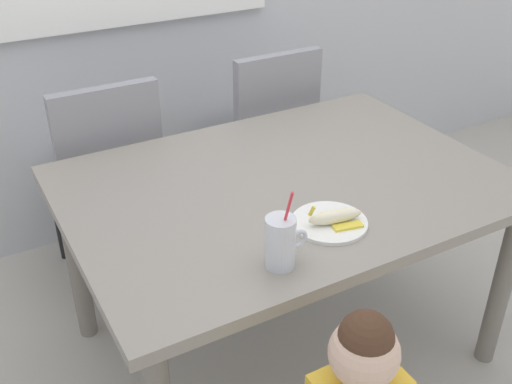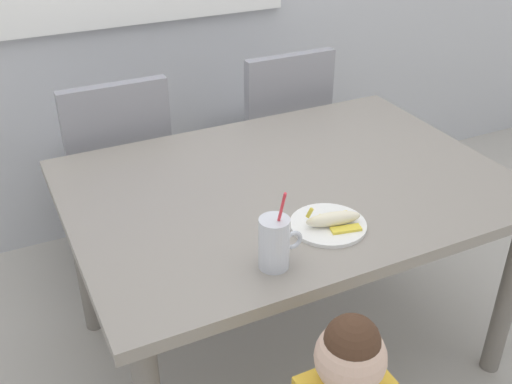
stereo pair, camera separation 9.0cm
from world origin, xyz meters
The scene contains 7 objects.
ground_plane centered at (0.00, 0.00, 0.00)m, with size 24.00×24.00×0.00m, color #B7B2A8.
dining_table centered at (0.00, 0.00, 0.66)m, with size 1.47×1.05×0.75m.
dining_chair_left centered at (-0.42, 0.73, 0.54)m, with size 0.44×0.45×0.96m.
dining_chair_right centered at (0.35, 0.75, 0.54)m, with size 0.44×0.45×0.96m.
milk_cup centered at (-0.26, -0.39, 0.82)m, with size 0.13×0.08×0.25m.
snack_plate centered at (-0.03, -0.29, 0.76)m, with size 0.23×0.23×0.01m, color white.
peeled_banana centered at (-0.02, -0.30, 0.78)m, with size 0.18×0.12×0.07m.
Camera 2 is at (-0.88, -1.55, 1.76)m, focal length 42.41 mm.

